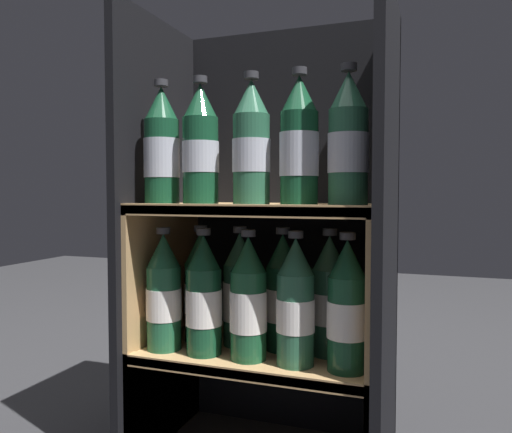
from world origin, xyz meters
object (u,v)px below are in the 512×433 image
at_px(bottle_lower_back_0, 201,289).
at_px(bottle_upper_front_0, 162,149).
at_px(bottle_lower_front_3, 296,305).
at_px(bottle_lower_back_3, 329,298).
at_px(bottle_lower_front_1, 204,298).
at_px(bottle_lower_back_1, 240,292).
at_px(bottle_lower_front_2, 247,302).
at_px(bottle_lower_back_2, 283,295).
at_px(bottle_lower_front_4, 347,309).
at_px(bottle_upper_front_2, 251,146).
at_px(bottle_upper_front_4, 348,143).
at_px(bottle_upper_front_1, 201,148).
at_px(bottle_upper_front_3, 299,145).
at_px(bottle_lower_front_0, 164,295).

bearing_deg(bottle_lower_back_0, bottle_upper_front_0, -120.76).
xyz_separation_m(bottle_lower_front_3, bottle_lower_back_3, (0.05, 0.09, 0.00)).
xyz_separation_m(bottle_lower_front_1, bottle_lower_back_1, (0.05, 0.09, -0.00)).
relative_size(bottle_lower_front_2, bottle_lower_back_2, 1.00).
bearing_deg(bottle_lower_front_1, bottle_lower_back_1, 60.04).
bearing_deg(bottle_lower_back_3, bottle_lower_front_4, -59.00).
bearing_deg(bottle_lower_back_0, bottle_upper_front_2, -28.54).
xyz_separation_m(bottle_lower_front_2, bottle_lower_back_2, (0.05, 0.09, 0.00)).
bearing_deg(bottle_lower_front_1, bottle_lower_front_3, -0.00).
height_order(bottle_upper_front_4, bottle_lower_front_1, bottle_upper_front_4).
bearing_deg(bottle_upper_front_2, bottle_upper_front_1, 180.00).
distance_m(bottle_upper_front_3, bottle_lower_front_0, 0.44).
relative_size(bottle_upper_front_1, bottle_upper_front_4, 1.00).
distance_m(bottle_lower_front_1, bottle_lower_front_3, 0.20).
distance_m(bottle_upper_front_1, bottle_lower_front_0, 0.33).
bearing_deg(bottle_lower_back_2, bottle_lower_front_2, -121.35).
distance_m(bottle_upper_front_2, bottle_lower_back_0, 0.37).
height_order(bottle_upper_front_1, bottle_lower_front_4, bottle_upper_front_1).
height_order(bottle_lower_front_0, bottle_lower_back_3, same).
xyz_separation_m(bottle_upper_front_3, bottle_lower_back_2, (-0.06, 0.09, -0.32)).
xyz_separation_m(bottle_upper_front_4, bottle_lower_back_0, (-0.36, 0.09, -0.32)).
relative_size(bottle_upper_front_3, bottle_lower_front_1, 1.00).
height_order(bottle_upper_front_3, bottle_lower_front_1, bottle_upper_front_3).
height_order(bottle_upper_front_1, bottle_upper_front_2, same).
xyz_separation_m(bottle_upper_front_4, bottle_lower_back_2, (-0.16, 0.09, -0.32)).
relative_size(bottle_upper_front_2, bottle_lower_front_3, 1.00).
bearing_deg(bottle_upper_front_4, bottle_lower_back_1, 161.52).
bearing_deg(bottle_lower_back_3, bottle_lower_front_1, -161.41).
xyz_separation_m(bottle_upper_front_1, bottle_lower_back_1, (0.06, 0.09, -0.32)).
relative_size(bottle_upper_front_0, bottle_lower_back_2, 1.00).
height_order(bottle_upper_front_4, bottle_lower_front_2, bottle_upper_front_4).
bearing_deg(bottle_lower_back_0, bottle_lower_back_1, 0.00).
distance_m(bottle_upper_front_0, bottle_upper_front_4, 0.41).
relative_size(bottle_lower_front_1, bottle_lower_front_2, 1.00).
relative_size(bottle_upper_front_0, bottle_lower_front_0, 1.00).
relative_size(bottle_lower_front_1, bottle_lower_back_0, 1.00).
relative_size(bottle_upper_front_1, bottle_upper_front_3, 1.00).
height_order(bottle_lower_front_2, bottle_lower_front_4, same).
height_order(bottle_upper_front_2, bottle_lower_back_2, bottle_upper_front_2).
distance_m(bottle_lower_front_2, bottle_lower_back_2, 0.10).
distance_m(bottle_upper_front_4, bottle_lower_back_2, 0.37).
bearing_deg(bottle_lower_back_3, bottle_lower_back_1, 180.00).
bearing_deg(bottle_lower_front_1, bottle_upper_front_4, -0.00).
distance_m(bottle_lower_front_0, bottle_lower_back_1, 0.17).
bearing_deg(bottle_lower_front_0, bottle_lower_back_2, 19.01).
height_order(bottle_lower_front_0, bottle_lower_front_2, same).
bearing_deg(bottle_lower_back_2, bottle_upper_front_4, -28.96).
bearing_deg(bottle_upper_front_3, bottle_lower_back_1, 151.81).
distance_m(bottle_lower_front_0, bottle_lower_front_2, 0.20).
relative_size(bottle_upper_front_0, bottle_upper_front_3, 1.00).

